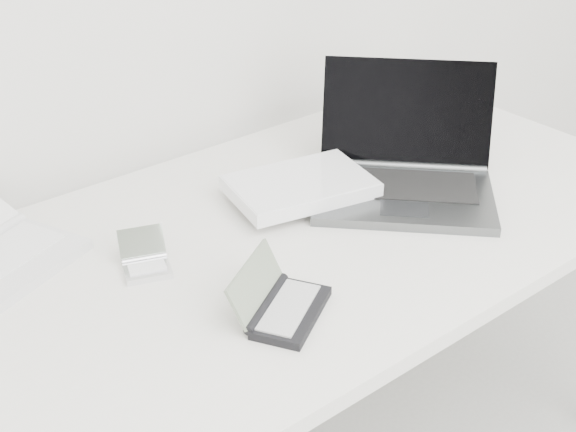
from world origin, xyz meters
TOP-DOWN VIEW (x-y plane):
  - desk at (0.00, 1.55)m, footprint 1.60×0.80m
  - laptop_large at (0.22, 1.56)m, footprint 0.58×0.48m
  - pda_silver at (-0.27, 1.60)m, footprint 0.11×0.11m
  - palmtop_charcoal at (-0.17, 1.35)m, footprint 0.20×0.19m

SIDE VIEW (x-z plane):
  - desk at x=0.00m, z-range 0.32..1.05m
  - pda_silver at x=-0.27m, z-range 0.71..0.77m
  - palmtop_charcoal at x=-0.17m, z-range 0.71..0.79m
  - laptop_large at x=0.22m, z-range 0.65..0.88m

